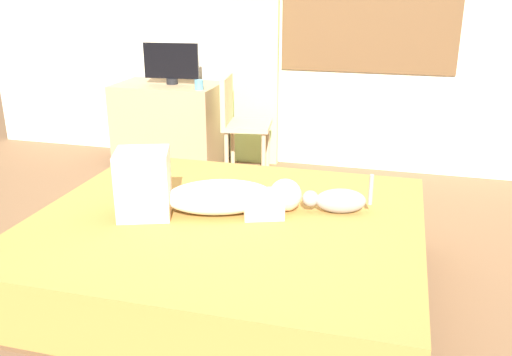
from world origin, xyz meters
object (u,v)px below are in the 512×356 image
object	(u,v)px
cat	(337,200)
desk	(170,125)
bed	(228,257)
person_lying	(200,192)
cup	(199,85)
chair_by_desk	(239,119)
tv_monitor	(171,63)

from	to	relation	value
cat	desk	world-z (taller)	desk
bed	cat	xyz separation A→B (m)	(0.53, 0.20, 0.30)
person_lying	desk	bearing A→B (deg)	117.78
person_lying	cat	size ratio (longest dim) A/B	2.62
bed	cup	bearing A→B (deg)	114.39
desk	chair_by_desk	bearing A→B (deg)	-14.26
cup	tv_monitor	bearing A→B (deg)	150.40
desk	tv_monitor	bearing A→B (deg)	-0.00
cup	chair_by_desk	bearing A→B (deg)	0.18
cup	chair_by_desk	distance (m)	0.43
tv_monitor	cup	bearing A→B (deg)	-29.60
cat	tv_monitor	distance (m)	2.46
bed	desk	size ratio (longest dim) A/B	2.22
person_lying	chair_by_desk	xyz separation A→B (m)	(-0.33, 1.78, -0.06)
bed	chair_by_desk	world-z (taller)	chair_by_desk
cat	desk	distance (m)	2.46
desk	chair_by_desk	distance (m)	0.74
chair_by_desk	cat	bearing A→B (deg)	-57.74
bed	person_lying	xyz separation A→B (m)	(-0.14, 0.02, 0.34)
cat	cup	distance (m)	2.10
person_lying	cup	bearing A→B (deg)	110.61
bed	person_lying	world-z (taller)	person_lying
cat	desk	size ratio (longest dim) A/B	0.39
bed	tv_monitor	xyz separation A→B (m)	(-1.13, 1.97, 0.70)
person_lying	cat	xyz separation A→B (m)	(0.68, 0.19, -0.05)
desk	cup	bearing A→B (deg)	-26.32
cat	chair_by_desk	distance (m)	1.88
person_lying	cup	world-z (taller)	cup
bed	tv_monitor	bearing A→B (deg)	119.78
person_lying	cat	distance (m)	0.70
cup	chair_by_desk	world-z (taller)	chair_by_desk
cat	person_lying	bearing A→B (deg)	-164.64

